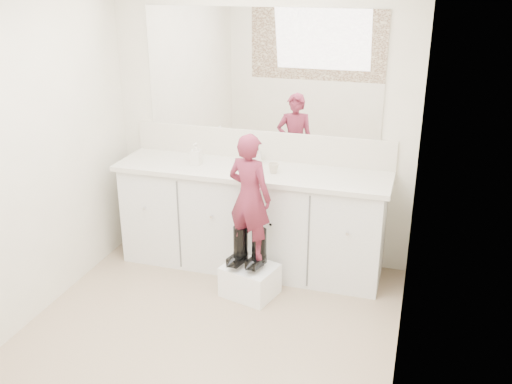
% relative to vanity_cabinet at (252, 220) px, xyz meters
% --- Properties ---
extents(floor, '(3.00, 3.00, 0.00)m').
position_rel_vanity_cabinet_xyz_m(floor, '(0.00, -1.23, -0.42)').
color(floor, '#987D63').
rests_on(floor, ground).
extents(wall_back, '(2.60, 0.00, 2.60)m').
position_rel_vanity_cabinet_xyz_m(wall_back, '(0.00, 0.27, 0.77)').
color(wall_back, beige).
rests_on(wall_back, floor).
extents(wall_front, '(2.60, 0.00, 2.60)m').
position_rel_vanity_cabinet_xyz_m(wall_front, '(0.00, -2.73, 0.77)').
color(wall_front, beige).
rests_on(wall_front, floor).
extents(wall_left, '(0.00, 3.00, 3.00)m').
position_rel_vanity_cabinet_xyz_m(wall_left, '(-1.30, -1.23, 0.78)').
color(wall_left, beige).
rests_on(wall_left, floor).
extents(wall_right, '(0.00, 3.00, 3.00)m').
position_rel_vanity_cabinet_xyz_m(wall_right, '(1.30, -1.23, 0.78)').
color(wall_right, beige).
rests_on(wall_right, floor).
extents(vanity_cabinet, '(2.20, 0.55, 0.85)m').
position_rel_vanity_cabinet_xyz_m(vanity_cabinet, '(0.00, 0.00, 0.00)').
color(vanity_cabinet, silver).
rests_on(vanity_cabinet, floor).
extents(countertop, '(2.28, 0.58, 0.04)m').
position_rel_vanity_cabinet_xyz_m(countertop, '(0.00, -0.01, 0.45)').
color(countertop, beige).
rests_on(countertop, vanity_cabinet).
extents(backsplash, '(2.28, 0.03, 0.25)m').
position_rel_vanity_cabinet_xyz_m(backsplash, '(0.00, 0.26, 0.59)').
color(backsplash, beige).
rests_on(backsplash, countertop).
extents(mirror, '(2.00, 0.02, 1.00)m').
position_rel_vanity_cabinet_xyz_m(mirror, '(0.00, 0.26, 1.22)').
color(mirror, white).
rests_on(mirror, wall_back).
extents(dot_panel, '(2.00, 0.01, 1.20)m').
position_rel_vanity_cabinet_xyz_m(dot_panel, '(0.00, -2.71, 1.22)').
color(dot_panel, '#472819').
rests_on(dot_panel, wall_front).
extents(faucet, '(0.08, 0.08, 0.10)m').
position_rel_vanity_cabinet_xyz_m(faucet, '(0.00, 0.15, 0.52)').
color(faucet, silver).
rests_on(faucet, countertop).
extents(cup, '(0.11, 0.11, 0.08)m').
position_rel_vanity_cabinet_xyz_m(cup, '(0.20, -0.05, 0.51)').
color(cup, beige).
rests_on(cup, countertop).
extents(soap_bottle, '(0.08, 0.08, 0.18)m').
position_rel_vanity_cabinet_xyz_m(soap_bottle, '(-0.48, -0.03, 0.56)').
color(soap_bottle, silver).
rests_on(soap_bottle, countertop).
extents(step_stool, '(0.46, 0.42, 0.25)m').
position_rel_vanity_cabinet_xyz_m(step_stool, '(0.13, -0.48, -0.30)').
color(step_stool, white).
rests_on(step_stool, floor).
extents(boot_left, '(0.17, 0.24, 0.33)m').
position_rel_vanity_cabinet_xyz_m(boot_left, '(0.06, -0.48, -0.01)').
color(boot_left, black).
rests_on(boot_left, step_stool).
extents(boot_right, '(0.17, 0.24, 0.33)m').
position_rel_vanity_cabinet_xyz_m(boot_right, '(0.21, -0.48, -0.01)').
color(boot_right, black).
rests_on(boot_right, step_stool).
extents(toddler, '(0.40, 0.32, 0.97)m').
position_rel_vanity_cabinet_xyz_m(toddler, '(0.13, -0.48, 0.41)').
color(toddler, '#A73356').
rests_on(toddler, step_stool).
extents(toothbrush, '(0.13, 0.05, 0.06)m').
position_rel_vanity_cabinet_xyz_m(toothbrush, '(0.20, -0.48, 0.48)').
color(toothbrush, pink).
rests_on(toothbrush, toddler).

